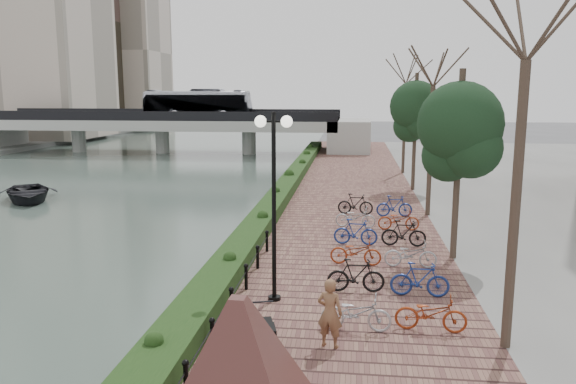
% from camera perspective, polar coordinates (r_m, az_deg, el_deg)
% --- Properties ---
extents(river_water, '(30.00, 130.00, 0.02)m').
position_cam_1_polar(river_water, '(40.96, -21.77, 0.69)').
color(river_water, '#495B51').
rests_on(river_water, ground).
extents(promenade, '(8.00, 75.00, 0.50)m').
position_cam_1_polar(promenade, '(28.64, 5.62, -1.95)').
color(promenade, brown).
rests_on(promenade, ground).
extents(hedge, '(1.10, 56.00, 0.60)m').
position_cam_1_polar(hedge, '(31.23, -0.52, 0.14)').
color(hedge, '#173312').
rests_on(hedge, promenade).
extents(chain_fence, '(0.10, 14.10, 0.70)m').
position_cam_1_polar(chain_fence, '(13.96, -6.66, -12.64)').
color(chain_fence, black).
rests_on(chain_fence, promenade).
extents(lamppost, '(1.02, 0.32, 5.21)m').
position_cam_1_polar(lamppost, '(15.08, -1.46, 2.48)').
color(lamppost, black).
rests_on(lamppost, promenade).
extents(motorcycle, '(0.94, 1.77, 1.06)m').
position_cam_1_polar(motorcycle, '(12.59, -2.34, -14.32)').
color(motorcycle, black).
rests_on(motorcycle, promenade).
extents(pedestrian, '(0.67, 0.53, 1.62)m').
position_cam_1_polar(pedestrian, '(13.01, 4.27, -12.15)').
color(pedestrian, brown).
rests_on(pedestrian, promenade).
extents(bicycle_parking, '(2.40, 14.69, 1.00)m').
position_cam_1_polar(bicycle_parking, '(20.18, 9.45, -5.11)').
color(bicycle_parking, '#ABACB0').
rests_on(bicycle_parking, promenade).
extents(street_trees, '(3.20, 37.12, 6.80)m').
position_cam_1_polar(street_trees, '(23.60, 15.31, 3.59)').
color(street_trees, '#352B1F').
rests_on(street_trees, promenade).
extents(bridge, '(36.00, 10.77, 6.50)m').
position_cam_1_polar(bridge, '(58.63, -11.99, 7.15)').
color(bridge, '#A8A8A3').
rests_on(bridge, ground).
extents(boat, '(5.60, 6.00, 1.01)m').
position_cam_1_polar(boat, '(35.53, -24.96, -0.04)').
color(boat, black).
rests_on(boat, river_water).
extents(far_buildings, '(35.00, 38.00, 38.00)m').
position_cam_1_polar(far_buildings, '(89.80, -25.26, 15.56)').
color(far_buildings, '#BEAE9E').
rests_on(far_buildings, far_bank).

